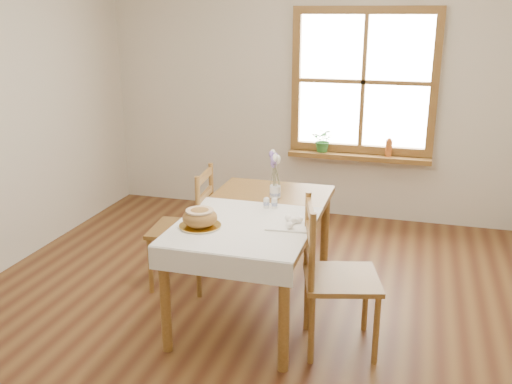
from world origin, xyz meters
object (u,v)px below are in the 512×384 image
dining_table (256,223)px  flower_vase (275,192)px  chair_right (342,277)px  bread_plate (200,226)px  chair_left (181,228)px

dining_table → flower_vase: bearing=81.1°
dining_table → flower_vase: 0.37m
chair_right → flower_vase: (-0.63, 0.72, 0.29)m
bread_plate → flower_vase: size_ratio=2.88×
dining_table → chair_right: size_ratio=1.59×
chair_left → bread_plate: chair_left is taller
chair_left → chair_right: 1.47m
chair_left → chair_right: chair_right is taller
dining_table → flower_vase: flower_vase is taller
chair_left → bread_plate: bearing=28.6°
chair_right → bread_plate: 0.98m
flower_vase → chair_left: bearing=-167.4°
chair_left → bread_plate: (0.41, -0.60, 0.28)m
chair_left → flower_vase: size_ratio=10.36×
chair_right → flower_vase: bearing=26.1°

